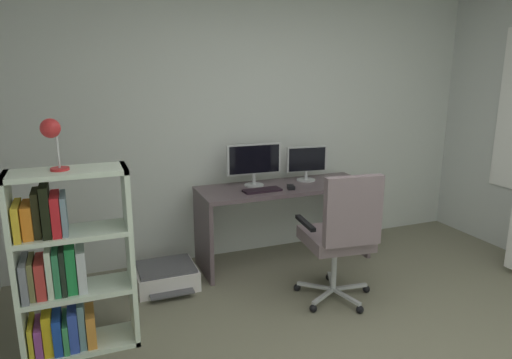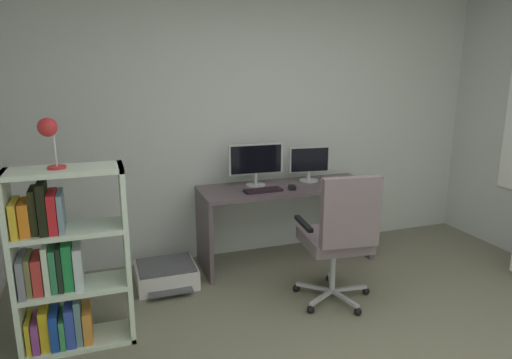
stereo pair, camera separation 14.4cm
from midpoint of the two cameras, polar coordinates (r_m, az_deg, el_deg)
The scene contains 10 objects.
wall_back at distance 4.50m, azimuth -0.98°, elevation 6.97°, with size 4.68×0.10×2.56m, color silver.
desk at distance 4.32m, azimuth 2.60°, elevation -3.17°, with size 1.62×0.56×0.74m.
monitor_main at distance 4.20m, azimuth -1.24°, elevation 2.30°, with size 0.51×0.18×0.39m.
monitor_secondary at distance 4.42m, azimuth 5.36°, elevation 2.27°, with size 0.39×0.18×0.33m.
keyboard at distance 4.06m, azimuth -0.24°, elevation -1.34°, with size 0.34×0.13×0.02m, color black.
computer_mouse at distance 4.15m, azimuth 3.35°, elevation -0.96°, with size 0.06×0.10×0.03m, color black.
office_chair at distance 3.56m, azimuth 9.41°, elevation -6.45°, with size 0.62×0.63×1.07m.
bookshelf at distance 3.24m, azimuth -23.91°, elevation -10.36°, with size 0.71×0.30×1.21m.
desk_lamp at distance 3.01m, azimuth -25.32°, elevation 5.21°, with size 0.14×0.12×0.31m.
printer at distance 4.06m, azimuth -12.12°, elevation -11.64°, with size 0.50×0.51×0.19m.
Camera 1 is at (-1.63, -1.78, 1.82)m, focal length 32.22 mm.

